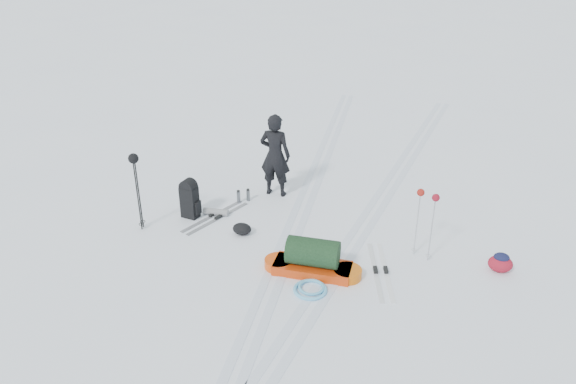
# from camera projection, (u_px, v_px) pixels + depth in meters

# --- Properties ---
(ground) EXTENTS (200.00, 200.00, 0.00)m
(ground) POSITION_uv_depth(u_px,v_px,m) (291.00, 237.00, 10.29)
(ground) COLOR white
(ground) RESTS_ON ground
(ski_tracks) EXTENTS (3.38, 17.97, 0.01)m
(ski_tracks) POSITION_uv_depth(u_px,v_px,m) (333.00, 219.00, 10.89)
(ski_tracks) COLOR silver
(ski_tracks) RESTS_ON ground
(skier) EXTENTS (0.66, 0.44, 1.76)m
(skier) POSITION_uv_depth(u_px,v_px,m) (275.00, 155.00, 11.46)
(skier) COLOR black
(skier) RESTS_ON ground
(pulk_sled) EXTENTS (1.65, 0.57, 0.63)m
(pulk_sled) POSITION_uv_depth(u_px,v_px,m) (313.00, 260.00, 9.18)
(pulk_sled) COLOR red
(pulk_sled) RESTS_ON ground
(expedition_rucksack) EXTENTS (0.88, 0.42, 0.80)m
(expedition_rucksack) POSITION_uv_depth(u_px,v_px,m) (193.00, 200.00, 10.82)
(expedition_rucksack) COLOR black
(expedition_rucksack) RESTS_ON ground
(ski_poles_black) EXTENTS (0.19, 0.22, 1.52)m
(ski_poles_black) POSITION_uv_depth(u_px,v_px,m) (135.00, 168.00, 10.02)
(ski_poles_black) COLOR black
(ski_poles_black) RESTS_ON ground
(ski_poles_silver) EXTENTS (0.38, 0.25, 1.27)m
(ski_poles_silver) POSITION_uv_depth(u_px,v_px,m) (427.00, 203.00, 9.22)
(ski_poles_silver) COLOR silver
(ski_poles_silver) RESTS_ON ground
(touring_skis_grey) EXTENTS (0.84, 1.57, 0.06)m
(touring_skis_grey) POSITION_uv_depth(u_px,v_px,m) (215.00, 217.00, 10.94)
(touring_skis_grey) COLOR gray
(touring_skis_grey) RESTS_ON ground
(touring_skis_white) EXTENTS (0.69, 1.71, 0.06)m
(touring_skis_white) POSITION_uv_depth(u_px,v_px,m) (381.00, 271.00, 9.29)
(touring_skis_white) COLOR silver
(touring_skis_white) RESTS_ON ground
(rope_coil) EXTENTS (0.69, 0.69, 0.07)m
(rope_coil) POSITION_uv_depth(u_px,v_px,m) (311.00, 289.00, 8.83)
(rope_coil) COLOR #60BCEB
(rope_coil) RESTS_ON ground
(small_daypack) EXTENTS (0.50, 0.46, 0.34)m
(small_daypack) POSITION_uv_depth(u_px,v_px,m) (501.00, 263.00, 9.25)
(small_daypack) COLOR maroon
(small_daypack) RESTS_ON ground
(thermos_pair) EXTENTS (0.22, 0.22, 0.28)m
(thermos_pair) POSITION_uv_depth(u_px,v_px,m) (243.00, 196.00, 11.47)
(thermos_pair) COLOR slate
(thermos_pair) RESTS_ON ground
(stuff_sack) EXTENTS (0.37, 0.29, 0.22)m
(stuff_sack) POSITION_uv_depth(u_px,v_px,m) (242.00, 229.00, 10.33)
(stuff_sack) COLOR black
(stuff_sack) RESTS_ON ground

